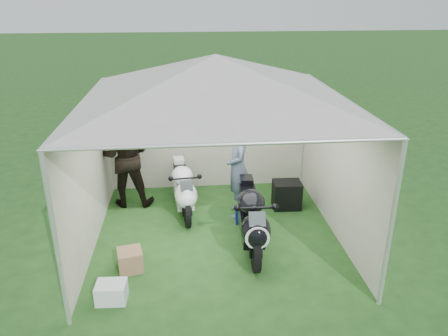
% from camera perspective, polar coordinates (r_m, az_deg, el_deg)
% --- Properties ---
extents(ground, '(80.00, 80.00, 0.00)m').
position_cam_1_polar(ground, '(7.54, -0.96, -8.55)').
color(ground, '#1F4319').
rests_on(ground, ground).
extents(canopy_tent, '(5.66, 5.66, 3.00)m').
position_cam_1_polar(canopy_tent, '(6.64, -1.13, 11.08)').
color(canopy_tent, silver).
rests_on(canopy_tent, ground).
extents(motorcycle_white, '(0.50, 1.77, 0.87)m').
position_cam_1_polar(motorcycle_white, '(8.05, -5.31, -2.67)').
color(motorcycle_white, black).
rests_on(motorcycle_white, ground).
extents(motorcycle_black, '(0.49, 1.96, 0.97)m').
position_cam_1_polar(motorcycle_black, '(6.88, 3.66, -6.65)').
color(motorcycle_black, black).
rests_on(motorcycle_black, ground).
extents(paddock_stand, '(0.38, 0.25, 0.28)m').
position_cam_1_polar(paddock_stand, '(7.85, 2.85, -6.08)').
color(paddock_stand, '#232FCA').
rests_on(paddock_stand, ground).
extents(person_dark_jacket, '(1.01, 0.81, 1.99)m').
position_cam_1_polar(person_dark_jacket, '(8.37, -12.74, 1.62)').
color(person_dark_jacket, black).
rests_on(person_dark_jacket, ground).
extents(person_blue_jacket, '(0.45, 0.67, 1.83)m').
position_cam_1_polar(person_blue_jacket, '(7.79, 1.88, 0.00)').
color(person_blue_jacket, slate).
rests_on(person_blue_jacket, ground).
extents(equipment_box, '(0.54, 0.44, 0.52)m').
position_cam_1_polar(equipment_box, '(8.38, 8.19, -3.46)').
color(equipment_box, black).
rests_on(equipment_box, ground).
extents(crate_0, '(0.41, 0.33, 0.26)m').
position_cam_1_polar(crate_0, '(6.21, -14.49, -15.42)').
color(crate_0, silver).
rests_on(crate_0, ground).
extents(crate_1, '(0.42, 0.42, 0.32)m').
position_cam_1_polar(crate_1, '(6.73, -12.15, -11.66)').
color(crate_1, '#8C6748').
rests_on(crate_1, ground).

